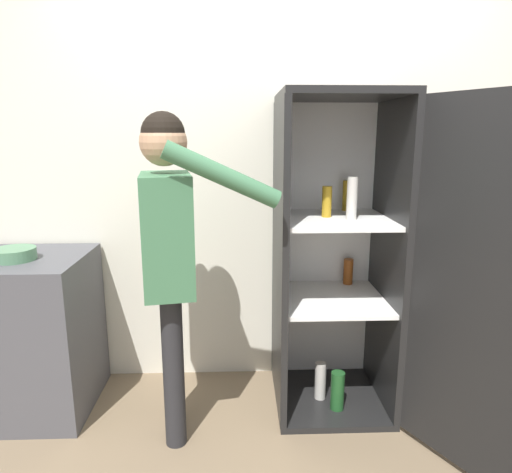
{
  "coord_description": "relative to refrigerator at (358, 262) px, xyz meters",
  "views": [
    {
      "loc": [
        -0.22,
        -1.81,
        1.54
      ],
      "look_at": [
        -0.13,
        0.61,
        0.99
      ],
      "focal_mm": 32.0,
      "sensor_mm": 36.0,
      "label": 1
    }
  ],
  "objects": [
    {
      "name": "counter",
      "position": [
        -1.82,
        0.09,
        -0.42
      ],
      "size": [
        0.67,
        0.63,
        0.89
      ],
      "color": "#4C4C51",
      "rests_on": "ground_plane"
    },
    {
      "name": "bowl",
      "position": [
        -1.82,
        0.03,
        0.05
      ],
      "size": [
        0.22,
        0.22,
        0.06
      ],
      "color": "#517F5B",
      "rests_on": "counter"
    },
    {
      "name": "wall_back",
      "position": [
        -0.41,
        0.45,
        0.41
      ],
      "size": [
        7.0,
        0.06,
        2.55
      ],
      "color": "silver",
      "rests_on": "ground_plane"
    },
    {
      "name": "refrigerator",
      "position": [
        0.0,
        0.0,
        0.0
      ],
      "size": [
        0.98,
        1.2,
        1.75
      ],
      "color": "black",
      "rests_on": "ground_plane"
    },
    {
      "name": "person",
      "position": [
        -0.97,
        -0.19,
        0.18
      ],
      "size": [
        0.68,
        0.54,
        1.64
      ],
      "color": "#262628",
      "rests_on": "ground_plane"
    }
  ]
}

